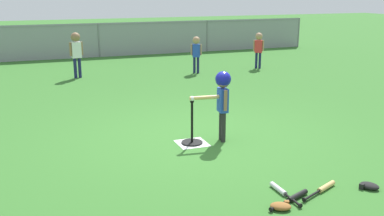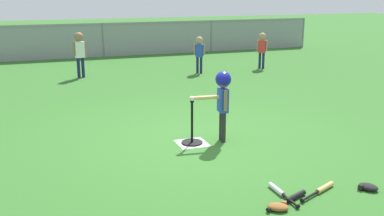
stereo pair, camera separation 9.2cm
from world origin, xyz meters
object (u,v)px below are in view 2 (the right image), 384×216
(fielder_deep_left, at_px, (199,50))
(spare_bat_wood, at_px, (322,189))
(batting_tee, at_px, (192,137))
(baseball_on_tee, at_px, (192,99))
(fielder_near_left, at_px, (80,49))
(spare_bat_black, at_px, (292,198))
(fielder_deep_center, at_px, (262,46))
(batter_child, at_px, (222,92))
(spare_bat_silver, at_px, (279,192))
(glove_by_plate, at_px, (368,187))
(glove_near_bats, at_px, (278,207))

(fielder_deep_left, relative_size, spare_bat_wood, 1.66)
(batting_tee, relative_size, baseball_on_tee, 8.87)
(fielder_near_left, bearing_deg, baseball_on_tee, -80.65)
(fielder_deep_left, distance_m, spare_bat_black, 7.70)
(fielder_deep_center, bearing_deg, batter_child, -123.97)
(spare_bat_silver, bearing_deg, batting_tee, 99.90)
(spare_bat_silver, height_order, glove_by_plate, glove_by_plate)
(fielder_deep_center, distance_m, spare_bat_black, 8.47)
(spare_bat_silver, bearing_deg, spare_bat_black, -76.60)
(fielder_deep_center, height_order, spare_bat_wood, fielder_deep_center)
(batting_tee, xyz_separation_m, spare_bat_silver, (0.34, -1.94, -0.07))
(fielder_near_left, bearing_deg, spare_bat_wood, -77.24)
(batter_child, relative_size, spare_bat_black, 1.75)
(fielder_near_left, xyz_separation_m, glove_by_plate, (2.32, -8.02, -0.73))
(batter_child, xyz_separation_m, fielder_near_left, (-1.42, 5.88, -0.01))
(glove_near_bats, bearing_deg, baseball_on_tee, 93.42)
(spare_bat_black, bearing_deg, batter_child, 87.83)
(glove_by_plate, bearing_deg, glove_near_bats, -176.99)
(batter_child, bearing_deg, baseball_on_tee, 173.45)
(fielder_deep_center, distance_m, glove_by_plate, 8.14)
(fielder_near_left, bearing_deg, spare_bat_silver, -80.51)
(fielder_deep_center, relative_size, glove_near_bats, 3.84)
(fielder_deep_left, distance_m, glove_near_bats, 7.89)
(spare_bat_black, relative_size, glove_by_plate, 2.27)
(fielder_deep_center, xyz_separation_m, glove_by_plate, (-2.79, -7.62, -0.63))
(fielder_deep_center, bearing_deg, glove_by_plate, -110.14)
(baseball_on_tee, distance_m, fielder_deep_center, 6.83)
(glove_near_bats, bearing_deg, spare_bat_silver, 57.28)
(batter_child, xyz_separation_m, fielder_deep_left, (1.71, 5.39, -0.12))
(glove_near_bats, bearing_deg, spare_bat_wood, 16.47)
(batting_tee, height_order, spare_bat_wood, batting_tee)
(baseball_on_tee, bearing_deg, fielder_near_left, 99.35)
(baseball_on_tee, relative_size, fielder_near_left, 0.06)
(batter_child, distance_m, fielder_near_left, 6.05)
(fielder_deep_center, bearing_deg, batting_tee, -127.42)
(batting_tee, height_order, batter_child, batter_child)
(fielder_deep_left, relative_size, glove_by_plate, 3.73)
(glove_near_bats, bearing_deg, batting_tee, 93.42)
(fielder_deep_center, bearing_deg, spare_bat_black, -116.53)
(spare_bat_silver, bearing_deg, batter_child, 86.28)
(baseball_on_tee, bearing_deg, glove_near_bats, -86.58)
(spare_bat_silver, distance_m, spare_bat_black, 0.19)
(glove_near_bats, bearing_deg, fielder_deep_left, 74.99)
(glove_near_bats, bearing_deg, spare_bat_black, 27.80)
(spare_bat_silver, relative_size, glove_near_bats, 2.18)
(fielder_deep_left, bearing_deg, spare_bat_wood, -100.33)
(spare_bat_black, relative_size, glove_near_bats, 2.28)
(fielder_near_left, xyz_separation_m, spare_bat_silver, (1.30, -7.77, -0.73))
(baseball_on_tee, height_order, spare_bat_wood, baseball_on_tee)
(batter_child, height_order, fielder_deep_center, batter_child)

